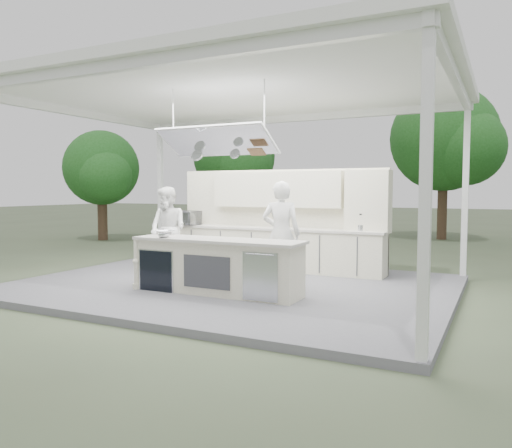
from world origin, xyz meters
The scene contains 12 objects.
ground centered at (0.00, 0.00, 0.00)m, with size 90.00×90.00×0.00m, color #49553B.
stage_deck centered at (0.00, 0.00, 0.06)m, with size 8.00×6.00×0.12m, color #5D5C61.
tent centered at (0.00, -0.01, 3.71)m, with size 8.20×6.20×3.86m.
demo_island centered at (0.18, -0.91, 0.60)m, with size 3.10×0.79×0.95m.
back_counter centered at (0.00, 1.90, 0.60)m, with size 5.08×0.72×0.95m.
back_wall_unit centered at (0.44, 2.11, 1.57)m, with size 5.05×0.48×2.25m.
tree_cluster centered at (-0.16, 9.77, 3.29)m, with size 19.55×9.40×5.85m.
head_chef centered at (0.94, 0.16, 1.10)m, with size 0.71×0.47×1.96m, color white.
sous_chef centered at (-2.00, 0.66, 1.05)m, with size 0.91×0.71×1.86m, color white.
toaster_oven centered at (-2.20, 1.70, 1.24)m, with size 0.61×0.41×0.34m, color #B6B9BD.
bowl_large centered at (-1.10, -0.65, 1.11)m, with size 0.32×0.32×0.08m, color silver.
bowl_small centered at (-0.75, -1.15, 1.11)m, with size 0.23×0.23×0.07m, color #B1B4B8.
Camera 1 is at (4.63, -8.28, 1.93)m, focal length 35.00 mm.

